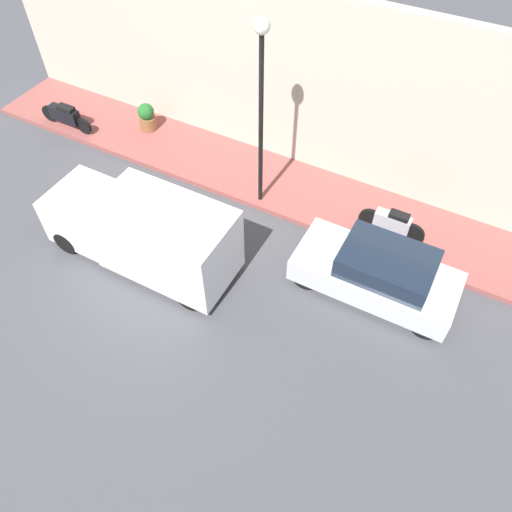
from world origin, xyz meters
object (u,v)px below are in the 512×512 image
Objects in this scene: parked_car at (378,273)px; streetlamp at (261,86)px; potted_plant at (147,117)px; delivery_van at (142,231)px; scooter_silver at (392,223)px; motorcycle_black at (65,115)px.

streetlamp is at bearing 70.30° from parked_car.
streetlamp is at bearing -104.27° from potted_plant.
potted_plant is at bearing 73.24° from parked_car.
scooter_silver is (3.62, -5.33, -0.42)m from delivery_van.
delivery_van is at bearing 124.13° from scooter_silver.
delivery_van is 4.52m from streetlamp.
motorcycle_black is 1.13× the size of scooter_silver.
motorcycle_black is (1.46, 11.19, -0.06)m from parked_car.
parked_car is 5.86m from delivery_van.
scooter_silver is (0.32, -10.96, 0.02)m from motorcycle_black.
potted_plant is (4.47, 3.22, -0.44)m from delivery_van.
streetlamp is at bearing -26.29° from delivery_van.
potted_plant is at bearing -63.86° from motorcycle_black.
motorcycle_black is 2.68m from potted_plant.
streetlamp is 5.89m from potted_plant.
streetlamp is at bearing -90.36° from motorcycle_black.
parked_car is 0.79× the size of delivery_van.
delivery_van reaches higher than scooter_silver.
potted_plant is (2.64, 8.78, -0.05)m from parked_car.
scooter_silver reaches higher than motorcycle_black.
streetlamp is (3.25, -1.60, 2.70)m from delivery_van.
parked_car reaches higher than motorcycle_black.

